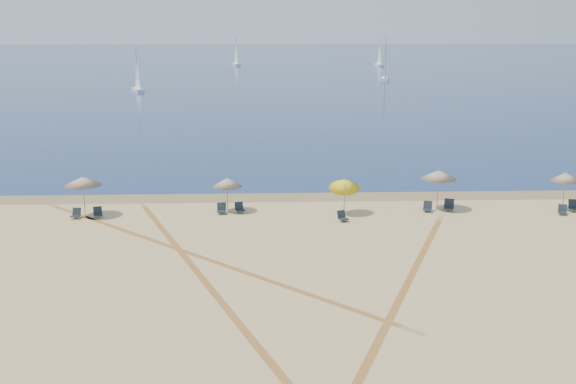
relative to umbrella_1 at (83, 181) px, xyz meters
name	(u,v)px	position (x,y,z in m)	size (l,w,h in m)	color
ground	(311,366)	(12.55, -19.55, -2.21)	(160.00, 160.00, 0.00)	tan
ocean	(265,59)	(12.55, 205.45, -2.21)	(500.00, 500.00, 0.00)	#0C2151
wet_sand	(286,196)	(12.55, 4.45, -2.21)	(500.00, 500.00, 0.00)	olive
umbrella_1	(83,181)	(0.00, 0.00, 0.00)	(2.26, 2.26, 2.56)	gray
umbrella_2	(227,182)	(8.74, 0.73, -0.33)	(1.90, 1.91, 2.23)	gray
umbrella_3	(344,184)	(16.00, -0.24, -0.25)	(1.91, 1.98, 2.52)	gray
umbrella_4	(439,175)	(22.08, 0.66, 0.07)	(2.27, 2.27, 2.63)	gray
umbrella_5	(566,177)	(30.02, 0.14, -0.04)	(1.89, 1.90, 2.52)	gray
chair_1	(76,214)	(-0.44, -0.44, -1.94)	(0.57, 0.65, 0.62)	black
chair_2	(98,213)	(0.83, -0.24, -1.94)	(0.67, 0.73, 0.63)	black
chair_3	(222,209)	(8.38, 0.24, -1.92)	(0.58, 0.67, 0.67)	black
chair_4	(240,208)	(9.50, 0.49, -1.93)	(0.70, 0.76, 0.64)	black
chair_5	(342,217)	(15.73, -1.73, -1.93)	(0.73, 0.78, 0.64)	black
chair_6	(428,207)	(21.37, 0.21, -1.93)	(0.72, 0.78, 0.66)	black
chair_7	(449,206)	(22.78, 0.39, -1.89)	(0.80, 0.87, 0.74)	black
chair_8	(562,210)	(29.59, -0.81, -1.94)	(0.69, 0.75, 0.62)	black
chair_9	(574,206)	(30.64, -0.08, -1.89)	(0.70, 0.79, 0.74)	black
sailboat_0	(137,79)	(-11.18, 83.00, 0.03)	(3.11, 5.08, 7.42)	white
sailboat_1	(385,68)	(37.56, 105.73, 0.55)	(2.92, 6.32, 9.13)	white
sailboat_2	(236,56)	(3.66, 164.41, 0.47)	(2.95, 6.15, 8.88)	white
sailboat_3	(379,57)	(45.83, 161.08, 0.23)	(2.09, 5.57, 8.09)	white
tire_tracks	(253,274)	(10.44, -10.52, -2.21)	(48.41, 46.10, 0.00)	tan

